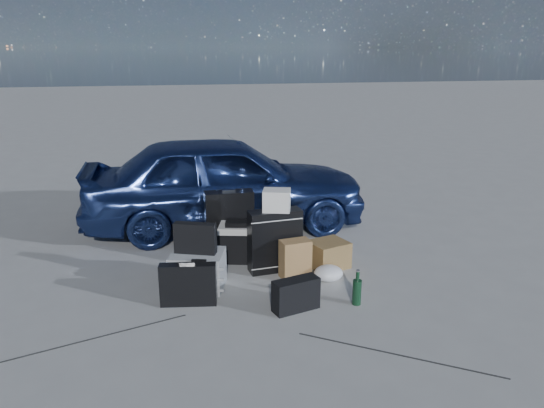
# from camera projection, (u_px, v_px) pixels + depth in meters

# --- Properties ---
(ground) EXTENTS (60.00, 60.00, 0.00)m
(ground) POSITION_uv_depth(u_px,v_px,m) (254.00, 297.00, 5.01)
(ground) COLOR #9D9D99
(ground) RESTS_ON ground
(car) EXTENTS (3.58, 1.45, 1.22)m
(car) POSITION_uv_depth(u_px,v_px,m) (225.00, 182.00, 6.81)
(car) COLOR navy
(car) RESTS_ON ground
(pelican_case) EXTENTS (0.59, 0.53, 0.36)m
(pelican_case) POSITION_uv_depth(u_px,v_px,m) (198.00, 270.00, 5.17)
(pelican_case) COLOR #9EA0A3
(pelican_case) RESTS_ON ground
(laptop_bag) EXTENTS (0.41, 0.24, 0.30)m
(laptop_bag) POSITION_uv_depth(u_px,v_px,m) (195.00, 238.00, 5.07)
(laptop_bag) COLOR black
(laptop_bag) RESTS_ON pelican_case
(briefcase) EXTENTS (0.52, 0.19, 0.40)m
(briefcase) POSITION_uv_depth(u_px,v_px,m) (188.00, 285.00, 4.81)
(briefcase) COLOR black
(briefcase) RESTS_ON ground
(suitcase_left) EXTENTS (0.55, 0.21, 0.71)m
(suitcase_left) POSITION_uv_depth(u_px,v_px,m) (229.00, 222.00, 6.05)
(suitcase_left) COLOR black
(suitcase_left) RESTS_ON ground
(suitcase_right) EXTENTS (0.57, 0.26, 0.66)m
(suitcase_right) POSITION_uv_depth(u_px,v_px,m) (275.00, 241.00, 5.53)
(suitcase_right) COLOR black
(suitcase_right) RESTS_ON ground
(white_carton) EXTENTS (0.33, 0.29, 0.22)m
(white_carton) POSITION_uv_depth(u_px,v_px,m) (277.00, 200.00, 5.40)
(white_carton) COLOR silver
(white_carton) RESTS_ON suitcase_right
(duffel_bag) EXTENTS (0.73, 0.46, 0.34)m
(duffel_bag) POSITION_uv_depth(u_px,v_px,m) (240.00, 246.00, 5.84)
(duffel_bag) COLOR black
(duffel_bag) RESTS_ON ground
(flat_box_white) EXTENTS (0.47, 0.40, 0.07)m
(flat_box_white) POSITION_uv_depth(u_px,v_px,m) (238.00, 228.00, 5.78)
(flat_box_white) COLOR silver
(flat_box_white) RESTS_ON duffel_bag
(flat_box_black) EXTENTS (0.28, 0.23, 0.05)m
(flat_box_black) POSITION_uv_depth(u_px,v_px,m) (237.00, 223.00, 5.74)
(flat_box_black) COLOR black
(flat_box_black) RESTS_ON flat_box_white
(kraft_bag) EXTENTS (0.32, 0.22, 0.40)m
(kraft_bag) POSITION_uv_depth(u_px,v_px,m) (295.00, 259.00, 5.39)
(kraft_bag) COLOR #A56D48
(kraft_bag) RESTS_ON ground
(cardboard_box) EXTENTS (0.47, 0.44, 0.28)m
(cardboard_box) POSITION_uv_depth(u_px,v_px,m) (328.00, 254.00, 5.66)
(cardboard_box) COLOR brown
(cardboard_box) RESTS_ON ground
(plastic_bag) EXTENTS (0.31, 0.27, 0.16)m
(plastic_bag) POSITION_uv_depth(u_px,v_px,m) (328.00, 273.00, 5.34)
(plastic_bag) COLOR silver
(plastic_bag) RESTS_ON ground
(messenger_bag) EXTENTS (0.45, 0.27, 0.29)m
(messenger_bag) POSITION_uv_depth(u_px,v_px,m) (296.00, 295.00, 4.73)
(messenger_bag) COLOR black
(messenger_bag) RESTS_ON ground
(green_bottle) EXTENTS (0.09, 0.09, 0.32)m
(green_bottle) POSITION_uv_depth(u_px,v_px,m) (357.00, 288.00, 4.83)
(green_bottle) COLOR black
(green_bottle) RESTS_ON ground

